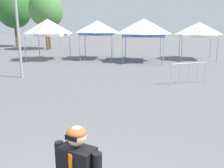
# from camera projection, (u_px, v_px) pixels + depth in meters

# --- Properties ---
(canopy_tent_right_of_center) EXTENTS (3.08, 3.08, 3.41)m
(canopy_tent_right_of_center) POSITION_uv_depth(u_px,v_px,m) (48.00, 27.00, 20.00)
(canopy_tent_right_of_center) COLOR #9E9EA3
(canopy_tent_right_of_center) RESTS_ON ground
(canopy_tent_center) EXTENTS (2.87, 2.87, 3.28)m
(canopy_tent_center) POSITION_uv_depth(u_px,v_px,m) (97.00, 28.00, 20.52)
(canopy_tent_center) COLOR #9E9EA3
(canopy_tent_center) RESTS_ON ground
(canopy_tent_behind_left) EXTENTS (3.24, 3.24, 3.42)m
(canopy_tent_behind_left) POSITION_uv_depth(u_px,v_px,m) (143.00, 27.00, 19.24)
(canopy_tent_behind_left) COLOR #9E9EA3
(canopy_tent_behind_left) RESTS_ON ground
(canopy_tent_behind_center) EXTENTS (3.07, 3.07, 3.17)m
(canopy_tent_behind_center) POSITION_uv_depth(u_px,v_px,m) (199.00, 29.00, 20.31)
(canopy_tent_behind_center) COLOR #9E9EA3
(canopy_tent_behind_center) RESTS_ON ground
(tree_behind_tents_right) EXTENTS (4.62, 4.62, 7.57)m
(tree_behind_tents_right) POSITION_uv_depth(u_px,v_px,m) (14.00, 9.00, 32.06)
(tree_behind_tents_right) COLOR brown
(tree_behind_tents_right) RESTS_ON ground
(tree_behind_tents_center) EXTENTS (3.73, 3.73, 6.78)m
(tree_behind_tents_center) POSITION_uv_depth(u_px,v_px,m) (45.00, 9.00, 28.09)
(tree_behind_tents_center) COLOR brown
(tree_behind_tents_center) RESTS_ON ground
(tree_behind_tents_left) EXTENTS (3.69, 3.69, 6.59)m
(tree_behind_tents_left) POSITION_uv_depth(u_px,v_px,m) (48.00, 11.00, 28.90)
(tree_behind_tents_left) COLOR brown
(tree_behind_tents_left) RESTS_ON ground
(crowd_barrier_by_lift) EXTENTS (1.92, 0.95, 1.08)m
(crowd_barrier_by_lift) POSITION_uv_depth(u_px,v_px,m) (189.00, 69.00, 12.05)
(crowd_barrier_by_lift) COLOR #B7BABF
(crowd_barrier_by_lift) RESTS_ON ground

